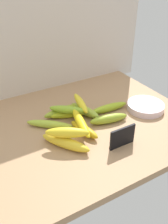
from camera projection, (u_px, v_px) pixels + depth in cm
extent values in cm
cube|color=tan|center=(69.00, 130.00, 107.75)|extent=(110.00, 76.00, 3.00)
cube|color=beige|center=(29.00, 30.00, 118.32)|extent=(130.00, 2.00, 70.00)
cube|color=black|center=(122.00, 137.00, 94.41)|extent=(11.00, 0.80, 8.40)
cube|color=#8D6041|center=(120.00, 144.00, 97.08)|extent=(9.90, 1.20, 0.60)
cylinder|color=silver|center=(145.00, 106.00, 118.39)|extent=(17.30, 17.30, 3.07)
ellipsoid|color=#98AE2E|center=(62.00, 111.00, 114.37)|extent=(18.39, 4.76, 3.82)
ellipsoid|color=#9EB83B|center=(85.00, 110.00, 114.38)|extent=(8.75, 17.21, 4.06)
ellipsoid|color=#96B02C|center=(109.00, 119.00, 108.71)|extent=(17.70, 7.43, 4.01)
ellipsoid|color=#A5C037|center=(49.00, 124.00, 105.77)|extent=(17.41, 15.40, 3.34)
ellipsoid|color=#B9C723|center=(70.00, 114.00, 112.59)|extent=(18.75, 8.80, 3.33)
ellipsoid|color=gold|center=(84.00, 130.00, 102.34)|extent=(7.18, 15.63, 3.71)
ellipsoid|color=yellow|center=(65.00, 143.00, 94.78)|extent=(14.71, 19.40, 4.28)
ellipsoid|color=#A4C027|center=(109.00, 108.00, 116.92)|extent=(19.12, 4.77, 3.57)
ellipsoid|color=yellow|center=(67.00, 133.00, 93.26)|extent=(16.07, 12.11, 4.02)
ellipsoid|color=#8BB42B|center=(68.00, 110.00, 109.27)|extent=(15.15, 13.62, 3.43)
ellipsoid|color=yellow|center=(81.00, 103.00, 112.92)|extent=(6.82, 17.87, 3.22)
ellipsoid|color=yellow|center=(81.00, 123.00, 100.30)|extent=(7.68, 20.65, 3.42)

